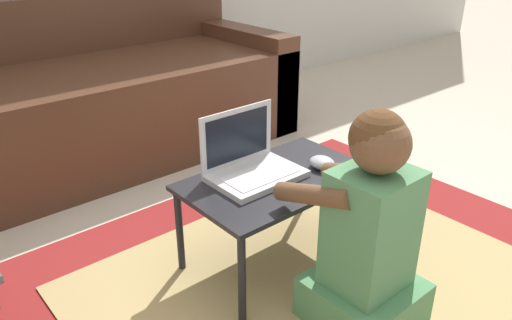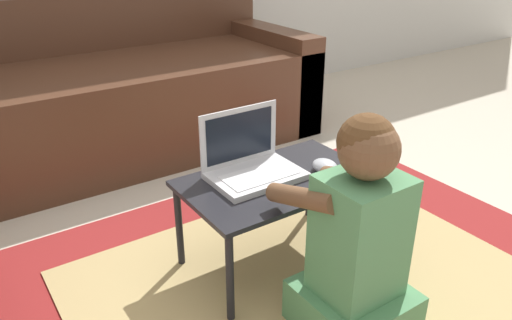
# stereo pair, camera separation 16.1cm
# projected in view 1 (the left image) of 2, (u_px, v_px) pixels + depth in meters

# --- Properties ---
(ground_plane) EXTENTS (16.00, 16.00, 0.00)m
(ground_plane) POSITION_uv_depth(u_px,v_px,m) (259.00, 273.00, 1.70)
(ground_plane) COLOR beige
(area_rug) EXTENTS (1.96, 1.60, 0.01)m
(area_rug) POSITION_uv_depth(u_px,v_px,m) (315.00, 285.00, 1.63)
(area_rug) COLOR maroon
(area_rug) RESTS_ON ground_plane
(couch) EXTENTS (2.28, 0.89, 0.83)m
(couch) POSITION_uv_depth(u_px,v_px,m) (60.00, 106.00, 2.41)
(couch) COLOR #4C2D1E
(couch) RESTS_ON ground_plane
(laptop_desk) EXTENTS (0.62, 0.38, 0.33)m
(laptop_desk) POSITION_uv_depth(u_px,v_px,m) (277.00, 187.00, 1.65)
(laptop_desk) COLOR black
(laptop_desk) RESTS_ON ground_plane
(laptop) EXTENTS (0.29, 0.20, 0.21)m
(laptop) POSITION_uv_depth(u_px,v_px,m) (252.00, 166.00, 1.62)
(laptop) COLOR silver
(laptop) RESTS_ON laptop_desk
(computer_mouse) EXTENTS (0.08, 0.09, 0.04)m
(computer_mouse) POSITION_uv_depth(u_px,v_px,m) (322.00, 163.00, 1.69)
(computer_mouse) COLOR #B2B7C1
(computer_mouse) RESTS_ON laptop_desk
(person_seated) EXTENTS (0.29, 0.41, 0.66)m
(person_seated) POSITION_uv_depth(u_px,v_px,m) (368.00, 237.00, 1.38)
(person_seated) COLOR #518E5B
(person_seated) RESTS_ON ground_plane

